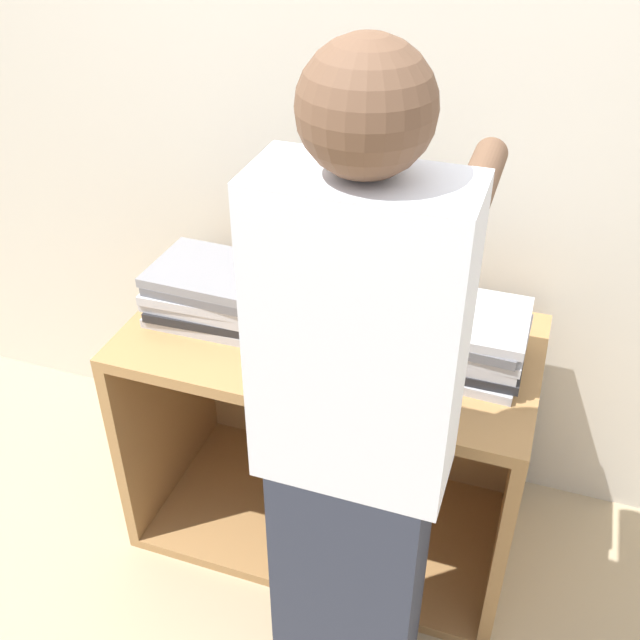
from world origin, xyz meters
The scene contains 7 objects.
ground_plane centered at (0.00, 0.00, 0.00)m, with size 12.00×12.00×0.00m, color tan.
wall_back centered at (0.00, 0.74, 1.20)m, with size 8.00×0.05×2.40m.
cart centered at (0.00, 0.39, 0.39)m, with size 1.17×0.63×0.77m.
laptop_open centered at (0.00, 0.37, 0.82)m, with size 0.33×0.36×0.26m.
laptop_stack_left centered at (-0.36, 0.31, 0.85)m, with size 0.35×0.28×0.16m.
laptop_stack_right centered at (0.36, 0.32, 0.85)m, with size 0.35×0.28×0.16m.
person centered at (0.22, -0.20, 0.88)m, with size 0.40×0.53×1.74m.
Camera 1 is at (0.53, -1.31, 2.01)m, focal length 42.00 mm.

